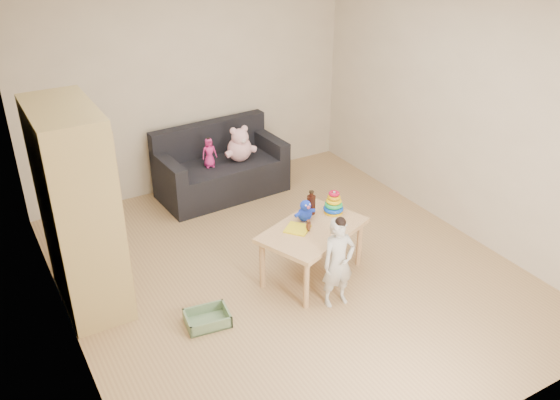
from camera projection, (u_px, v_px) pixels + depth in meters
room at (289, 147)px, 5.12m from camera, size 4.50×4.50×4.50m
wardrobe at (78, 210)px, 4.94m from camera, size 0.50×1.00×1.81m
sofa at (222, 178)px, 7.08m from camera, size 1.52×0.82×0.42m
play_table at (312, 252)px, 5.55m from camera, size 1.15×0.94×0.52m
storage_bin at (207, 318)px, 5.01m from camera, size 0.40×0.32×0.11m
toddler at (338, 264)px, 5.10m from camera, size 0.32×0.23×0.82m
pink_bear at (239, 146)px, 6.94m from camera, size 0.33×0.28×0.36m
doll at (209, 153)px, 6.79m from camera, size 0.19×0.14×0.34m
ring_stacker at (334, 204)px, 5.65m from camera, size 0.20×0.20×0.22m
brown_bottle at (311, 204)px, 5.62m from camera, size 0.08×0.08×0.24m
blue_plush at (305, 210)px, 5.51m from camera, size 0.19×0.16×0.22m
wooden_figure at (308, 225)px, 5.35m from camera, size 0.05×0.05×0.12m
yellow_book at (297, 229)px, 5.40m from camera, size 0.29×0.29×0.02m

